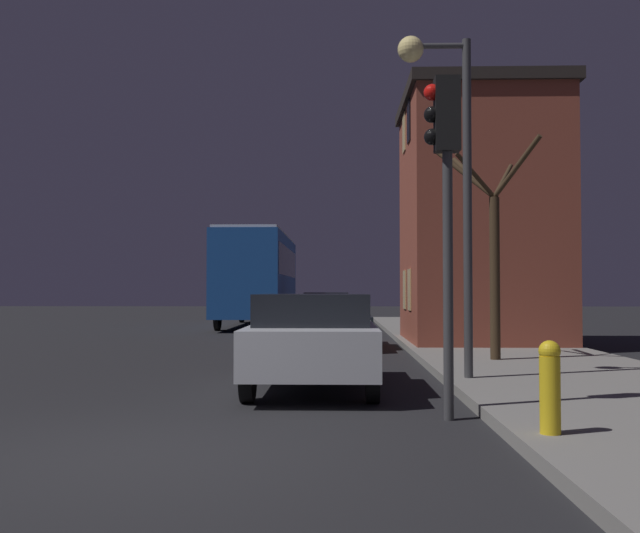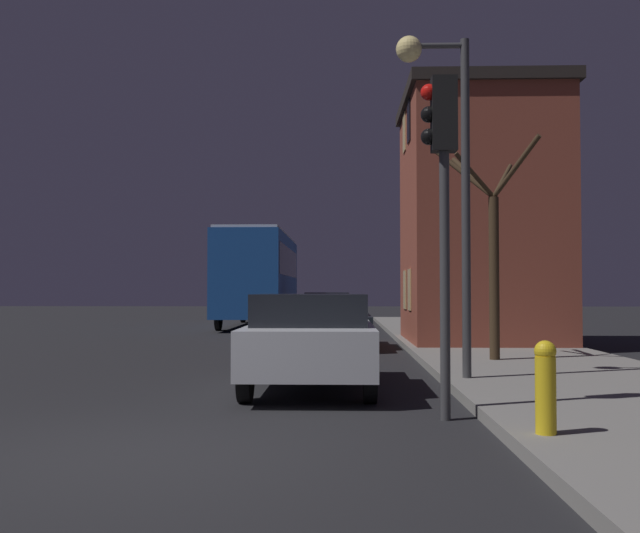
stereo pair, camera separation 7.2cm
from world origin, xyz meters
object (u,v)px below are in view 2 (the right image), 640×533
(streetlamp, at_px, (442,138))
(car_mid_lane, at_px, (337,321))
(bus, at_px, (260,272))
(car_far_lane, at_px, (327,310))
(traffic_light, at_px, (442,172))
(bare_tree, at_px, (490,242))
(car_near_lane, at_px, (312,338))
(fire_hydrant, at_px, (546,385))

(streetlamp, relative_size, car_mid_lane, 1.38)
(bus, xyz_separation_m, car_far_lane, (2.95, -2.45, -1.54))
(streetlamp, relative_size, traffic_light, 1.34)
(bus, height_order, car_far_lane, bus)
(traffic_light, bearing_deg, car_mid_lane, 97.21)
(bare_tree, bearing_deg, car_near_lane, -135.65)
(bus, bearing_deg, car_mid_lane, -73.29)
(bare_tree, distance_m, car_mid_lane, 5.87)
(traffic_light, relative_size, car_mid_lane, 1.03)
(bare_tree, height_order, car_far_lane, bare_tree)
(streetlamp, bearing_deg, fire_hydrant, -85.35)
(car_mid_lane, bearing_deg, bare_tree, -55.73)
(car_far_lane, bearing_deg, bus, 140.24)
(car_near_lane, xyz_separation_m, fire_hydrant, (2.45, -4.08, -0.17))
(car_near_lane, bearing_deg, bare_tree, 44.35)
(streetlamp, bearing_deg, bare_tree, 65.53)
(streetlamp, height_order, car_mid_lane, streetlamp)
(car_mid_lane, xyz_separation_m, car_far_lane, (-0.42, 8.77, 0.05))
(car_far_lane, bearing_deg, car_near_lane, -89.70)
(bare_tree, distance_m, fire_hydrant, 7.78)
(streetlamp, height_order, bus, streetlamp)
(bare_tree, height_order, bus, bare_tree)
(traffic_light, relative_size, fire_hydrant, 4.54)
(streetlamp, relative_size, bare_tree, 1.24)
(bus, distance_m, car_near_lane, 19.53)
(traffic_light, distance_m, bus, 22.28)
(fire_hydrant, bearing_deg, car_near_lane, 120.96)
(streetlamp, height_order, traffic_light, streetlamp)
(bus, relative_size, car_mid_lane, 2.60)
(car_far_lane, height_order, fire_hydrant, car_far_lane)
(traffic_light, height_order, car_mid_lane, traffic_light)
(streetlamp, relative_size, bus, 0.53)
(traffic_light, height_order, bare_tree, bare_tree)
(bare_tree, relative_size, bus, 0.43)
(car_near_lane, xyz_separation_m, car_far_lane, (-0.09, 16.78, -0.04))
(bare_tree, xyz_separation_m, fire_hydrant, (-1.03, -7.48, -1.89))
(bare_tree, relative_size, fire_hydrant, 4.90)
(streetlamp, xyz_separation_m, car_near_lane, (-2.09, -0.34, -3.19))
(bare_tree, height_order, fire_hydrant, bare_tree)
(streetlamp, xyz_separation_m, car_far_lane, (-2.17, 16.43, -3.22))
(bus, relative_size, car_far_lane, 2.19)
(traffic_light, distance_m, car_far_lane, 19.52)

